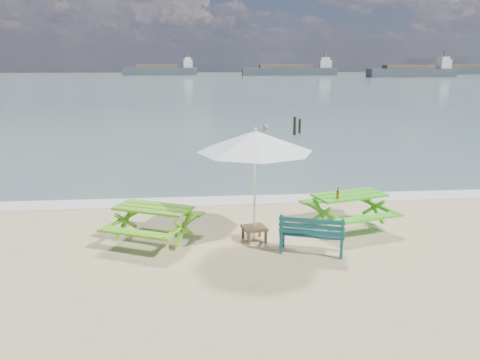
{
  "coord_description": "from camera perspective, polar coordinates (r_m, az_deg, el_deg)",
  "views": [
    {
      "loc": [
        -1.53,
        -8.04,
        3.81
      ],
      "look_at": [
        -0.52,
        3.0,
        1.0
      ],
      "focal_mm": 35.0,
      "sensor_mm": 36.0,
      "label": 1
    }
  ],
  "objects": [
    {
      "name": "cargo_ships",
      "position": [
        144.09,
        18.92,
        12.45
      ],
      "size": [
        156.69,
        30.95,
        4.4
      ],
      "color": "#3C4247",
      "rests_on": "ground"
    },
    {
      "name": "beer_bottle",
      "position": [
        10.82,
        11.82,
        -1.78
      ],
      "size": [
        0.07,
        0.07,
        0.26
      ],
      "color": "#946015",
      "rests_on": "picnic_table_right"
    },
    {
      "name": "picnic_table_left",
      "position": [
        10.38,
        -10.43,
        -5.35
      ],
      "size": [
        2.23,
        2.32,
        0.78
      ],
      "color": "#5CAB19",
      "rests_on": "ground"
    },
    {
      "name": "sea",
      "position": [
        93.13,
        -4.39,
        11.86
      ],
      "size": [
        300.0,
        300.0,
        0.0
      ],
      "primitive_type": "plane",
      "color": "slate",
      "rests_on": "ground"
    },
    {
      "name": "side_table",
      "position": [
        10.3,
        1.74,
        -6.51
      ],
      "size": [
        0.58,
        0.58,
        0.32
      ],
      "color": "brown",
      "rests_on": "ground"
    },
    {
      "name": "swimmer",
      "position": [
        26.88,
        3.09,
        5.08
      ],
      "size": [
        0.68,
        0.55,
        1.61
      ],
      "color": "tan",
      "rests_on": "ground"
    },
    {
      "name": "patio_umbrella",
      "position": [
        9.76,
        1.83,
        4.74
      ],
      "size": [
        2.91,
        2.91,
        2.43
      ],
      "color": "silver",
      "rests_on": "ground"
    },
    {
      "name": "foam_strip",
      "position": [
        13.29,
        1.59,
        -2.41
      ],
      "size": [
        22.0,
        0.9,
        0.01
      ],
      "primitive_type": "cube",
      "color": "silver",
      "rests_on": "ground"
    },
    {
      "name": "picnic_table_right",
      "position": [
        11.38,
        13.08,
        -3.69
      ],
      "size": [
        2.12,
        2.24,
        0.8
      ],
      "color": "green",
      "rests_on": "ground"
    },
    {
      "name": "mooring_pilings",
      "position": [
        25.55,
        6.93,
        6.34
      ],
      "size": [
        0.55,
        0.75,
        1.17
      ],
      "color": "black",
      "rests_on": "ground"
    },
    {
      "name": "park_bench",
      "position": [
        9.75,
        8.71,
        -7.4
      ],
      "size": [
        1.36,
        0.81,
        0.8
      ],
      "color": "#104245",
      "rests_on": "ground"
    }
  ]
}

